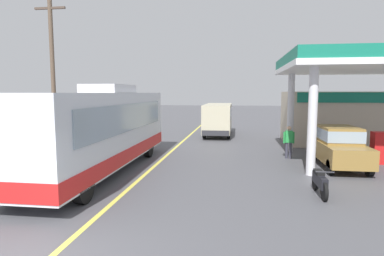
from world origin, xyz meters
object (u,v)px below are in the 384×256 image
car_at_pump (339,145)px  pedestrian_by_shop (289,140)px  coach_bus_main (101,131)px  pedestrian_near_pump (341,141)px  minibus_opposing_lane (218,117)px  motorcycle_parked_forecourt (320,182)px

car_at_pump → pedestrian_by_shop: size_ratio=2.53×
coach_bus_main → pedestrian_near_pump: bearing=20.9°
car_at_pump → minibus_opposing_lane: bearing=120.7°
minibus_opposing_lane → motorcycle_parked_forecourt: 15.15m
car_at_pump → pedestrian_by_shop: (-1.93, 1.61, -0.08)m
pedestrian_near_pump → motorcycle_parked_forecourt: bearing=-112.0°
coach_bus_main → minibus_opposing_lane: (4.16, 12.48, -0.25)m
coach_bus_main → pedestrian_near_pump: 11.65m
minibus_opposing_lane → car_at_pump: bearing=-59.3°
coach_bus_main → motorcycle_parked_forecourt: coach_bus_main is taller
coach_bus_main → pedestrian_by_shop: coach_bus_main is taller
car_at_pump → motorcycle_parked_forecourt: bearing=-112.8°
pedestrian_near_pump → pedestrian_by_shop: same height
pedestrian_near_pump → minibus_opposing_lane: bearing=128.8°
car_at_pump → pedestrian_near_pump: (0.67, 1.83, -0.08)m
minibus_opposing_lane → pedestrian_near_pump: size_ratio=3.69×
coach_bus_main → pedestrian_by_shop: size_ratio=6.65×
coach_bus_main → car_at_pump: bearing=12.8°
motorcycle_parked_forecourt → pedestrian_near_pump: size_ratio=1.08×
coach_bus_main → minibus_opposing_lane: size_ratio=1.80×
minibus_opposing_lane → motorcycle_parked_forecourt: size_ratio=3.41×
car_at_pump → pedestrian_near_pump: car_at_pump is taller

